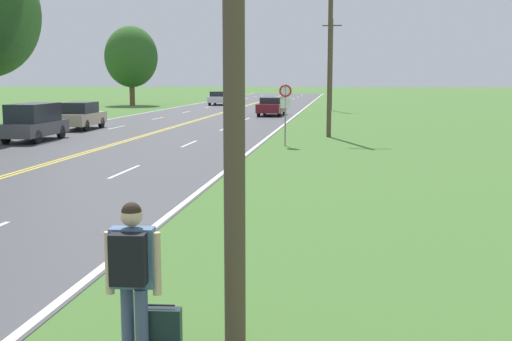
{
  "coord_description": "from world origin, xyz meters",
  "views": [
    {
      "loc": [
        10.54,
        -3.67,
        3.11
      ],
      "look_at": [
        8.75,
        9.46,
        1.17
      ],
      "focal_mm": 45.0,
      "sensor_mm": 36.0,
      "label": 1
    }
  ],
  "objects_px": {
    "car_dark_grey_van_nearest": "(34,122)",
    "traffic_sign": "(285,99)",
    "car_champagne_sedan_approaching": "(81,116)",
    "car_white_sedan_mid_far": "(219,98)",
    "tree_left_verge": "(131,57)",
    "car_maroon_sedan_mid_near": "(272,106)",
    "hitchhiker_person": "(132,267)",
    "suitcase": "(161,335)"
  },
  "relations": [
    {
      "from": "traffic_sign",
      "to": "car_champagne_sedan_approaching",
      "type": "relative_size",
      "value": 0.66
    },
    {
      "from": "traffic_sign",
      "to": "car_dark_grey_van_nearest",
      "type": "distance_m",
      "value": 12.41
    },
    {
      "from": "hitchhiker_person",
      "to": "car_white_sedan_mid_far",
      "type": "bearing_deg",
      "value": 5.84
    },
    {
      "from": "car_champagne_sedan_approaching",
      "to": "car_white_sedan_mid_far",
      "type": "distance_m",
      "value": 34.65
    },
    {
      "from": "car_dark_grey_van_nearest",
      "to": "car_maroon_sedan_mid_near",
      "type": "bearing_deg",
      "value": -23.52
    },
    {
      "from": "hitchhiker_person",
      "to": "car_champagne_sedan_approaching",
      "type": "relative_size",
      "value": 0.43
    },
    {
      "from": "suitcase",
      "to": "tree_left_verge",
      "type": "distance_m",
      "value": 66.25
    },
    {
      "from": "hitchhiker_person",
      "to": "tree_left_verge",
      "type": "height_order",
      "value": "tree_left_verge"
    },
    {
      "from": "suitcase",
      "to": "car_white_sedan_mid_far",
      "type": "height_order",
      "value": "car_white_sedan_mid_far"
    },
    {
      "from": "car_champagne_sedan_approaching",
      "to": "car_white_sedan_mid_far",
      "type": "height_order",
      "value": "car_champagne_sedan_approaching"
    },
    {
      "from": "car_champagne_sedan_approaching",
      "to": "car_maroon_sedan_mid_near",
      "type": "bearing_deg",
      "value": -33.91
    },
    {
      "from": "hitchhiker_person",
      "to": "traffic_sign",
      "type": "height_order",
      "value": "traffic_sign"
    },
    {
      "from": "traffic_sign",
      "to": "tree_left_verge",
      "type": "xyz_separation_m",
      "value": [
        -20.67,
        40.01,
        3.19
      ]
    },
    {
      "from": "car_maroon_sedan_mid_near",
      "to": "car_champagne_sedan_approaching",
      "type": "bearing_deg",
      "value": -30.07
    },
    {
      "from": "tree_left_verge",
      "to": "car_champagne_sedan_approaching",
      "type": "xyz_separation_m",
      "value": [
        7.75,
        -32.49,
        -4.48
      ]
    },
    {
      "from": "traffic_sign",
      "to": "car_white_sedan_mid_far",
      "type": "bearing_deg",
      "value": 104.93
    },
    {
      "from": "hitchhiker_person",
      "to": "traffic_sign",
      "type": "relative_size",
      "value": 0.64
    },
    {
      "from": "suitcase",
      "to": "car_maroon_sedan_mid_near",
      "type": "bearing_deg",
      "value": 0.49
    },
    {
      "from": "car_maroon_sedan_mid_near",
      "to": "car_white_sedan_mid_far",
      "type": "xyz_separation_m",
      "value": [
        -8.07,
        19.27,
        0.02
      ]
    },
    {
      "from": "car_dark_grey_van_nearest",
      "to": "traffic_sign",
      "type": "bearing_deg",
      "value": -93.44
    },
    {
      "from": "hitchhiker_person",
      "to": "suitcase",
      "type": "distance_m",
      "value": 0.85
    },
    {
      "from": "traffic_sign",
      "to": "car_dark_grey_van_nearest",
      "type": "xyz_separation_m",
      "value": [
        -12.35,
        0.48,
        -1.16
      ]
    },
    {
      "from": "car_maroon_sedan_mid_near",
      "to": "tree_left_verge",
      "type": "bearing_deg",
      "value": -132.03
    },
    {
      "from": "hitchhiker_person",
      "to": "traffic_sign",
      "type": "xyz_separation_m",
      "value": [
        -0.41,
        22.63,
        1.01
      ]
    },
    {
      "from": "suitcase",
      "to": "tree_left_verge",
      "type": "height_order",
      "value": "tree_left_verge"
    },
    {
      "from": "suitcase",
      "to": "car_dark_grey_van_nearest",
      "type": "distance_m",
      "value": 26.42
    },
    {
      "from": "hitchhiker_person",
      "to": "traffic_sign",
      "type": "distance_m",
      "value": 22.66
    },
    {
      "from": "car_maroon_sedan_mid_near",
      "to": "car_white_sedan_mid_far",
      "type": "relative_size",
      "value": 0.95
    },
    {
      "from": "car_champagne_sedan_approaching",
      "to": "car_maroon_sedan_mid_near",
      "type": "xyz_separation_m",
      "value": [
        9.76,
        15.34,
        -0.05
      ]
    },
    {
      "from": "suitcase",
      "to": "car_white_sedan_mid_far",
      "type": "relative_size",
      "value": 0.13
    },
    {
      "from": "tree_left_verge",
      "to": "car_champagne_sedan_approaching",
      "type": "relative_size",
      "value": 2.05
    },
    {
      "from": "tree_left_verge",
      "to": "car_maroon_sedan_mid_near",
      "type": "relative_size",
      "value": 1.86
    },
    {
      "from": "car_dark_grey_van_nearest",
      "to": "car_maroon_sedan_mid_near",
      "type": "relative_size",
      "value": 0.96
    },
    {
      "from": "tree_left_verge",
      "to": "car_white_sedan_mid_far",
      "type": "distance_m",
      "value": 10.66
    },
    {
      "from": "car_dark_grey_van_nearest",
      "to": "hitchhiker_person",
      "type": "bearing_deg",
      "value": -152.33
    },
    {
      "from": "suitcase",
      "to": "car_white_sedan_mid_far",
      "type": "bearing_deg",
      "value": 6.09
    },
    {
      "from": "car_dark_grey_van_nearest",
      "to": "car_white_sedan_mid_far",
      "type": "xyz_separation_m",
      "value": [
        1.11,
        41.66,
        -0.16
      ]
    },
    {
      "from": "hitchhiker_person",
      "to": "car_maroon_sedan_mid_near",
      "type": "distance_m",
      "value": 45.64
    },
    {
      "from": "hitchhiker_person",
      "to": "car_white_sedan_mid_far",
      "type": "xyz_separation_m",
      "value": [
        -11.65,
        64.77,
        -0.3
      ]
    },
    {
      "from": "suitcase",
      "to": "traffic_sign",
      "type": "xyz_separation_m",
      "value": [
        -0.68,
        22.5,
        1.81
      ]
    },
    {
      "from": "car_maroon_sedan_mid_near",
      "to": "hitchhiker_person",
      "type": "bearing_deg",
      "value": 6.87
    },
    {
      "from": "car_dark_grey_van_nearest",
      "to": "tree_left_verge",
      "type": "bearing_deg",
      "value": 10.66
    }
  ]
}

